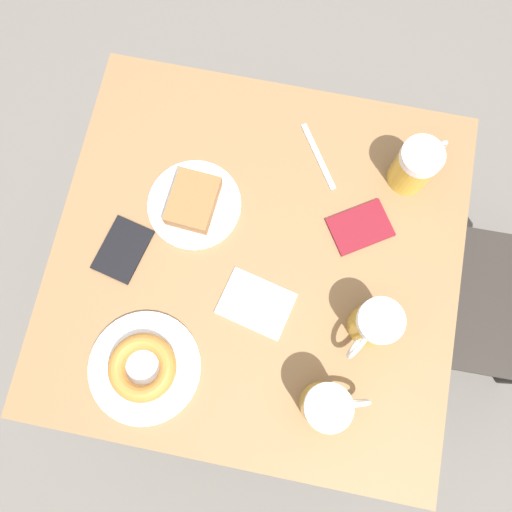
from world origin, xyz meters
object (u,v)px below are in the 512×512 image
object	(u,v)px
plate_with_cake	(194,203)
beer_mug_left	(326,405)
beer_mug_right	(374,324)
napkin_folded	(256,304)
passport_near_edge	(360,227)
fork	(318,156)
plate_with_donut	(143,367)
passport_far_edge	(123,250)
beer_mug_center	(416,165)

from	to	relation	value
plate_with_cake	beer_mug_left	world-z (taller)	beer_mug_left
beer_mug_right	napkin_folded	bearing A→B (deg)	-90.63
plate_with_cake	passport_near_edge	bearing A→B (deg)	93.32
napkin_folded	fork	bearing A→B (deg)	168.49
plate_with_donut	fork	xyz separation A→B (m)	(-0.52, 0.26, -0.02)
passport_far_edge	napkin_folded	bearing A→B (deg)	79.27
napkin_folded	passport_far_edge	bearing A→B (deg)	-100.73
beer_mug_center	beer_mug_left	bearing A→B (deg)	-11.40
beer_mug_left	passport_far_edge	bearing A→B (deg)	-115.80
beer_mug_center	passport_near_edge	distance (m)	0.17
beer_mug_center	plate_with_donut	bearing A→B (deg)	-42.21
beer_mug_right	passport_far_edge	size ratio (longest dim) A/B	0.86
beer_mug_left	passport_far_edge	size ratio (longest dim) A/B	0.90
plate_with_donut	beer_mug_left	xyz separation A→B (m)	(-0.00, 0.36, 0.04)
beer_mug_center	passport_far_edge	world-z (taller)	beer_mug_center
beer_mug_right	passport_far_edge	world-z (taller)	beer_mug_right
beer_mug_left	fork	size ratio (longest dim) A/B	0.88
fork	beer_mug_left	bearing A→B (deg)	10.59
beer_mug_left	plate_with_cake	bearing A→B (deg)	-136.04
plate_with_cake	beer_mug_right	size ratio (longest dim) A/B	1.65
beer_mug_left	napkin_folded	bearing A→B (deg)	-135.24
beer_mug_right	napkin_folded	world-z (taller)	beer_mug_right
passport_far_edge	passport_near_edge	bearing A→B (deg)	106.94
plate_with_donut	passport_far_edge	bearing A→B (deg)	-155.03
plate_with_cake	beer_mug_center	bearing A→B (deg)	109.50
plate_with_cake	fork	distance (m)	0.29
plate_with_donut	fork	world-z (taller)	plate_with_donut
plate_with_donut	napkin_folded	distance (m)	0.26
plate_with_cake	passport_far_edge	world-z (taller)	plate_with_cake
passport_far_edge	beer_mug_right	bearing A→B (deg)	83.64
plate_with_donut	beer_mug_right	bearing A→B (deg)	111.53
plate_with_donut	passport_near_edge	size ratio (longest dim) A/B	1.46
plate_with_cake	fork	xyz separation A→B (m)	(-0.16, 0.24, -0.01)
plate_with_cake	beer_mug_center	distance (m)	0.47
napkin_folded	passport_near_edge	size ratio (longest dim) A/B	1.06
plate_with_donut	beer_mug_center	xyz separation A→B (m)	(-0.51, 0.46, 0.04)
plate_with_cake	beer_mug_right	distance (m)	0.45
passport_far_edge	beer_mug_center	bearing A→B (deg)	116.50
beer_mug_left	napkin_folded	world-z (taller)	beer_mug_left
beer_mug_left	beer_mug_right	bearing A→B (deg)	158.75
passport_near_edge	napkin_folded	bearing A→B (deg)	-42.31
passport_near_edge	plate_with_donut	bearing A→B (deg)	-45.34
passport_near_edge	beer_mug_right	bearing A→B (deg)	12.55
plate_with_cake	plate_with_donut	xyz separation A→B (m)	(0.35, -0.02, 0.00)
fork	passport_near_edge	bearing A→B (deg)	38.74
plate_with_cake	beer_mug_left	bearing A→B (deg)	43.96
beer_mug_center	passport_near_edge	bearing A→B (deg)	-31.73
plate_with_donut	passport_near_edge	bearing A→B (deg)	134.66
beer_mug_center	beer_mug_right	bearing A→B (deg)	-6.32
passport_far_edge	plate_with_donut	bearing A→B (deg)	24.97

